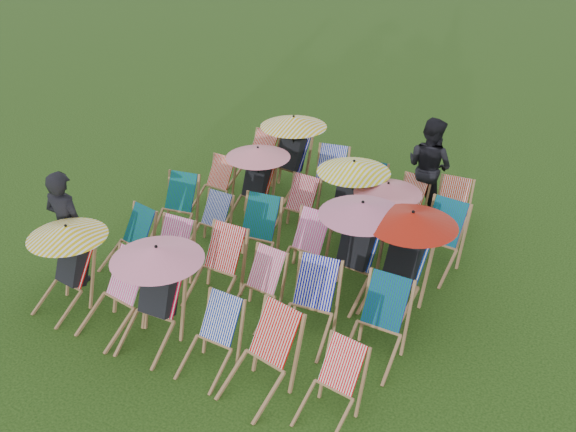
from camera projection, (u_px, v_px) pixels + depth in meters
The scene contains 33 objects.
ground at pixel (276, 270), 9.88m from camera, with size 100.00×100.00×0.00m, color black.
deckchair_0 at pixel (65, 266), 8.74m from camera, with size 1.07×1.13×1.27m.
deckchair_1 at pixel (113, 297), 8.41m from camera, with size 0.76×0.99×1.00m.
deckchair_2 at pixel (153, 294), 8.06m from camera, with size 1.17×1.24×1.39m.
deckchair_3 at pixel (210, 340), 7.74m from camera, with size 0.58×0.82×0.88m.
deckchair_4 at pixel (260, 358), 7.37m from camera, with size 0.80×1.01×1.00m.
deckchair_5 at pixel (331, 387), 7.05m from camera, with size 0.64×0.84×0.85m.
deckchair_6 at pixel (127, 242), 9.74m from camera, with size 0.72×0.91×0.90m.
deckchair_7 at pixel (165, 258), 9.30m from camera, with size 0.68×0.91×0.95m.
deckchair_8 at pixel (215, 268), 9.04m from camera, with size 0.67×0.92×0.98m.
deckchair_9 at pixel (256, 287), 8.70m from camera, with size 0.63×0.84×0.88m.
deckchair_10 at pixel (309, 306), 8.25m from camera, with size 0.77×0.99×0.99m.
deckchair_11 at pixel (377, 325), 7.90m from camera, with size 0.67×0.93×0.99m.
deckchair_12 at pixel (175, 208), 10.65m from camera, with size 0.78×0.97×0.95m.
deckchair_13 at pixel (209, 224), 10.30m from camera, with size 0.56×0.77×0.83m.
deckchair_14 at pixel (253, 236), 9.79m from camera, with size 0.79×1.01×1.01m.
deckchair_15 at pixel (303, 248), 9.55m from camera, with size 0.64×0.88×0.93m.
deckchair_16 at pixel (353, 248), 8.99m from camera, with size 1.22×1.28×1.45m.
deckchair_17 at pixel (401, 259), 8.72m from camera, with size 1.23×1.30×1.46m.
deckchair_18 at pixel (213, 185), 11.53m from camera, with size 0.59×0.81×0.86m.
deckchair_19 at pixel (253, 182), 11.02m from camera, with size 1.10×1.15×1.30m.
deckchair_20 at pixel (295, 209), 10.68m from camera, with size 0.62×0.85×0.90m.
deckchair_21 at pixel (347, 201), 10.31m from camera, with size 1.18×1.22×1.39m.
deckchair_22 at pixel (381, 219), 9.93m from camera, with size 1.05×1.11×1.24m.
deckchair_23 at pixel (437, 240), 9.67m from camera, with size 0.75×0.99×1.01m.
deckchair_24 at pixel (253, 162), 12.24m from camera, with size 0.80×1.01×1.00m.
deckchair_25 at pixel (288, 153), 11.94m from camera, with size 1.23×1.29×1.46m.
deckchair_26 at pixel (327, 178), 11.65m from camera, with size 0.80×0.99×0.97m.
deckchair_27 at pixel (366, 192), 11.26m from camera, with size 0.62×0.83×0.87m.
deckchair_28 at pixel (407, 204), 10.92m from camera, with size 0.62×0.80×0.82m.
deckchair_29 at pixel (450, 211), 10.60m from camera, with size 0.67×0.89×0.91m.
person_left at pixel (67, 227), 9.25m from camera, with size 0.65×0.42×1.77m, color black.
person_rear at pixel (429, 167), 11.08m from camera, with size 0.87×0.68×1.79m, color black.
Camera 1 is at (4.36, -7.03, 5.47)m, focal length 40.00 mm.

